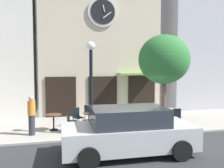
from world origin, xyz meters
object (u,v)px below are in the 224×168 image
cafe_table_center_left (171,113)px  cafe_chair_right_end (103,116)px  cafe_chair_facing_street (126,117)px  pedestrian_orange (32,115)px  parked_car_silver (128,131)px  cafe_chair_curbside (88,112)px  cafe_table_near_curb (54,119)px  cafe_chair_under_awning (176,116)px  street_tree (164,60)px  cafe_chair_near_tree (77,116)px  cafe_table_center (102,111)px  street_lamp (91,88)px  cafe_table_rightmost (90,119)px  cafe_table_near_door (142,115)px  cafe_chair_by_entrance (70,120)px

cafe_table_center_left → cafe_chair_right_end: 3.51m
cafe_chair_facing_street → pedestrian_orange: bearing=-176.3°
cafe_chair_facing_street → parked_car_silver: 3.45m
cafe_chair_curbside → cafe_table_near_curb: bearing=-146.4°
cafe_chair_under_awning → parked_car_silver: (-3.28, -2.92, 0.23)m
street_tree → cafe_chair_near_tree: 4.85m
street_tree → parked_car_silver: (-2.46, -2.60, -2.42)m
cafe_table_center → cafe_chair_right_end: bearing=-98.1°
street_lamp → cafe_table_rightmost: 1.72m
cafe_chair_under_awning → cafe_chair_right_end: 3.47m
cafe_chair_facing_street → cafe_chair_curbside: size_ratio=1.00×
cafe_chair_near_tree → pedestrian_orange: pedestrian_orange is taller
cafe_table_center_left → cafe_chair_curbside: 4.24m
pedestrian_orange → parked_car_silver: size_ratio=0.39×
cafe_table_rightmost → cafe_table_center: (0.90, 1.59, 0.02)m
cafe_chair_under_awning → cafe_chair_curbside: 4.39m
cafe_table_rightmost → cafe_chair_right_end: (0.73, 0.38, 0.02)m
cafe_table_near_door → cafe_chair_facing_street: cafe_chair_facing_street is taller
cafe_table_near_curb → cafe_chair_under_awning: 5.74m
cafe_table_near_curb → cafe_table_near_door: cafe_table_near_door is taller
cafe_chair_near_tree → parked_car_silver: bearing=-72.1°
cafe_table_center_left → pedestrian_orange: (-6.72, -0.72, 0.38)m
cafe_table_center → cafe_chair_facing_street: 1.85m
cafe_chair_right_end → cafe_table_rightmost: bearing=-152.1°
street_lamp → cafe_chair_near_tree: street_lamp is taller
cafe_table_rightmost → cafe_chair_facing_street: (1.71, -0.07, 0.02)m
cafe_table_near_curb → cafe_table_center: size_ratio=0.97×
cafe_table_near_curb → parked_car_silver: bearing=-56.5°
cafe_chair_facing_street → parked_car_silver: size_ratio=0.21×
cafe_chair_facing_street → cafe_chair_curbside: same height
cafe_chair_under_awning → pedestrian_orange: (-6.58, 0.13, 0.33)m
street_lamp → pedestrian_orange: (-2.44, 0.54, -1.13)m
street_lamp → cafe_table_center: bearing=69.1°
cafe_table_center → parked_car_silver: 4.99m
cafe_table_center → cafe_chair_facing_street: (0.81, -1.66, 0.00)m
cafe_table_near_curb → cafe_chair_near_tree: size_ratio=0.82×
cafe_chair_curbside → cafe_chair_near_tree: bearing=-131.2°
cafe_table_near_door → cafe_chair_by_entrance: cafe_chair_by_entrance is taller
cafe_chair_under_awning → cafe_chair_by_entrance: bearing=176.3°
street_lamp → cafe_chair_right_end: 2.08m
cafe_chair_under_awning → cafe_chair_curbside: same height
cafe_chair_right_end → cafe_chair_under_awning: bearing=-14.2°
street_tree → cafe_table_rightmost: (-3.27, 0.79, -2.68)m
cafe_table_near_curb → cafe_chair_near_tree: 1.18m
cafe_chair_under_awning → cafe_chair_near_tree: size_ratio=1.00×
cafe_chair_under_awning → cafe_chair_by_entrance: 4.97m
cafe_table_near_curb → parked_car_silver: (2.41, -3.65, 0.24)m
cafe_table_rightmost → cafe_chair_near_tree: (-0.50, 0.69, 0.02)m
cafe_table_center_left → cafe_chair_facing_street: (-2.53, -0.44, 0.05)m
cafe_chair_under_awning → pedestrian_orange: bearing=178.9°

